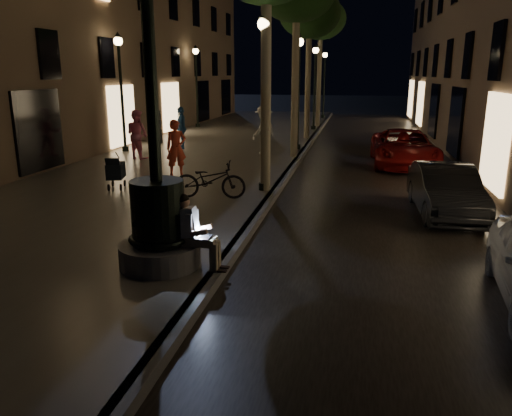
% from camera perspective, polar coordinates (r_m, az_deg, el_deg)
% --- Properties ---
extents(ground, '(120.00, 120.00, 0.00)m').
position_cam_1_polar(ground, '(21.00, 5.20, 5.77)').
color(ground, black).
rests_on(ground, ground).
extents(cobble_lane, '(6.00, 45.00, 0.02)m').
position_cam_1_polar(cobble_lane, '(20.90, 13.44, 5.40)').
color(cobble_lane, black).
rests_on(cobble_lane, ground).
extents(promenade, '(8.00, 45.00, 0.20)m').
position_cam_1_polar(promenade, '(21.77, -5.38, 6.37)').
color(promenade, '#635E57').
rests_on(promenade, ground).
extents(curb_strip, '(0.25, 45.00, 0.20)m').
position_cam_1_polar(curb_strip, '(20.98, 5.21, 6.04)').
color(curb_strip, '#59595B').
rests_on(curb_strip, ground).
extents(fountain_lamppost, '(1.40, 1.40, 5.21)m').
position_cam_1_polar(fountain_lamppost, '(8.55, -11.16, -0.09)').
color(fountain_lamppost, '#59595B').
rests_on(fountain_lamppost, promenade).
extents(seated_man_laptop, '(0.92, 0.31, 1.29)m').
position_cam_1_polar(seated_man_laptop, '(8.43, -7.20, -2.42)').
color(seated_man_laptop, gray).
rests_on(seated_man_laptop, promenade).
extents(tree_third, '(3.00, 3.00, 7.20)m').
position_cam_1_polar(tree_third, '(25.87, 6.16, 21.16)').
color(tree_third, '#6B604C').
rests_on(tree_third, promenade).
extents(tree_far, '(3.00, 3.00, 7.50)m').
position_cam_1_polar(tree_far, '(31.84, 7.42, 20.52)').
color(tree_far, '#6B604C').
rests_on(tree_far, promenade).
extents(lamp_curb_a, '(0.36, 0.36, 4.81)m').
position_cam_1_polar(lamp_curb_a, '(13.83, 0.93, 14.43)').
color(lamp_curb_a, black).
rests_on(lamp_curb_a, promenade).
extents(lamp_curb_b, '(0.36, 0.36, 4.81)m').
position_cam_1_polar(lamp_curb_b, '(21.75, 4.90, 14.67)').
color(lamp_curb_b, black).
rests_on(lamp_curb_b, promenade).
extents(lamp_curb_c, '(0.36, 0.36, 4.81)m').
position_cam_1_polar(lamp_curb_c, '(29.71, 6.75, 14.75)').
color(lamp_curb_c, black).
rests_on(lamp_curb_c, promenade).
extents(lamp_curb_d, '(0.36, 0.36, 4.81)m').
position_cam_1_polar(lamp_curb_d, '(37.69, 7.82, 14.80)').
color(lamp_curb_d, black).
rests_on(lamp_curb_d, promenade).
extents(lamp_left_b, '(0.36, 0.36, 4.81)m').
position_cam_1_polar(lamp_left_b, '(21.83, -15.22, 14.21)').
color(lamp_left_b, black).
rests_on(lamp_left_b, promenade).
extents(lamp_left_c, '(0.36, 0.36, 4.81)m').
position_cam_1_polar(lamp_left_c, '(31.12, -6.84, 14.77)').
color(lamp_left_c, black).
rests_on(lamp_left_c, promenade).
extents(stroller, '(0.60, 1.03, 1.04)m').
position_cam_1_polar(stroller, '(14.79, -15.75, 4.10)').
color(stroller, black).
rests_on(stroller, promenade).
extents(car_second, '(1.51, 3.86, 1.25)m').
position_cam_1_polar(car_second, '(13.10, 20.84, 1.87)').
color(car_second, black).
rests_on(car_second, ground).
extents(car_third, '(2.39, 4.95, 1.36)m').
position_cam_1_polar(car_third, '(19.72, 16.57, 6.59)').
color(car_third, maroon).
rests_on(car_third, ground).
extents(pedestrian_red, '(0.78, 0.72, 1.80)m').
position_cam_1_polar(pedestrian_red, '(16.20, -9.11, 6.77)').
color(pedestrian_red, red).
rests_on(pedestrian_red, promenade).
extents(pedestrian_pink, '(1.12, 1.01, 1.87)m').
position_cam_1_polar(pedestrian_pink, '(19.78, -13.40, 8.17)').
color(pedestrian_pink, pink).
rests_on(pedestrian_pink, promenade).
extents(pedestrian_white, '(1.22, 1.44, 1.93)m').
position_cam_1_polar(pedestrian_white, '(20.69, 0.91, 8.95)').
color(pedestrian_white, silver).
rests_on(pedestrian_white, promenade).
extents(pedestrian_blue, '(0.79, 1.15, 1.81)m').
position_cam_1_polar(pedestrian_blue, '(22.24, -8.53, 9.06)').
color(pedestrian_blue, '#27578F').
rests_on(pedestrian_blue, promenade).
extents(pedestrian_dark, '(0.62, 0.83, 1.55)m').
position_cam_1_polar(pedestrian_dark, '(24.18, -11.22, 9.12)').
color(pedestrian_dark, '#333438').
rests_on(pedestrian_dark, promenade).
extents(bicycle, '(1.95, 0.86, 0.99)m').
position_cam_1_polar(bicycle, '(13.21, -5.27, 3.23)').
color(bicycle, black).
rests_on(bicycle, promenade).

